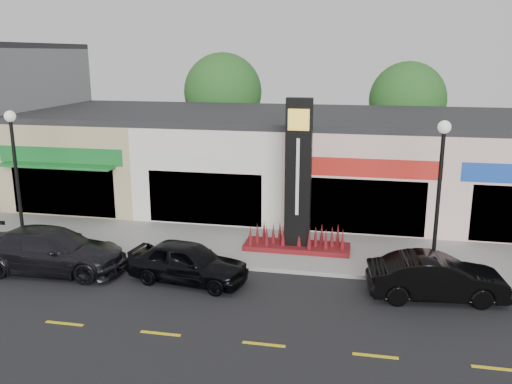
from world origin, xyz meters
TOP-DOWN VIEW (x-y plane):
  - ground at (0.00, 0.00)m, footprint 120.00×120.00m
  - sidewalk at (0.00, 4.35)m, footprint 52.00×4.30m
  - curb at (0.00, 2.10)m, footprint 52.00×0.20m
  - shop_beige at (-8.50, 11.46)m, footprint 7.00×10.85m
  - shop_cream at (-1.50, 11.47)m, footprint 7.00×10.01m
  - shop_pink_w at (5.50, 11.47)m, footprint 7.00×10.01m
  - shop_pink_e at (12.50, 11.47)m, footprint 7.00×10.01m
  - tree_rear_west at (-4.00, 19.50)m, footprint 5.20×5.20m
  - tree_rear_mid at (8.00, 19.50)m, footprint 4.80×4.80m
  - lamp_west_near at (-8.00, 2.50)m, footprint 0.44×0.44m
  - lamp_east_near at (8.00, 2.50)m, footprint 0.44×0.44m
  - pylon_sign at (3.00, 4.20)m, footprint 4.20×1.30m
  - car_dark_sedan at (-5.54, 0.58)m, footprint 2.46×5.58m
  - car_black_sedan at (-0.37, 0.65)m, footprint 2.31×4.44m
  - car_black_conv at (7.95, 0.95)m, footprint 2.02×4.54m

SIDE VIEW (x-z plane):
  - ground at x=0.00m, z-range 0.00..0.00m
  - sidewalk at x=0.00m, z-range 0.00..0.15m
  - curb at x=0.00m, z-range 0.00..0.15m
  - car_black_sedan at x=-0.37m, z-range 0.00..1.44m
  - car_black_conv at x=7.95m, z-range 0.00..1.45m
  - car_dark_sedan at x=-5.54m, z-range 0.00..1.59m
  - pylon_sign at x=3.00m, z-range -0.73..5.27m
  - shop_cream at x=-1.50m, z-range 0.00..4.80m
  - shop_pink_w at x=5.50m, z-range 0.00..4.80m
  - shop_pink_e at x=12.50m, z-range 0.00..4.80m
  - shop_beige at x=-8.50m, z-range 0.00..4.80m
  - lamp_west_near at x=-8.00m, z-range 0.74..6.21m
  - lamp_east_near at x=8.00m, z-range 0.74..6.21m
  - tree_rear_mid at x=8.00m, z-range 1.24..8.53m
  - tree_rear_west at x=-4.00m, z-range 1.30..9.13m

